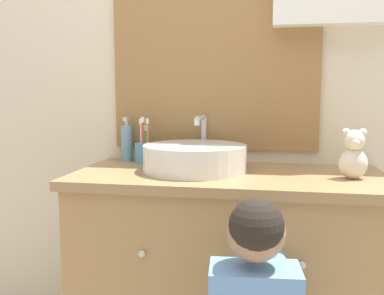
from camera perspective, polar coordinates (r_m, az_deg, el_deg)
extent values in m
cube|color=beige|center=(1.89, 5.84, 10.43)|extent=(3.20, 0.06, 2.50)
cube|color=olive|center=(1.87, 2.99, 13.93)|extent=(0.88, 0.02, 0.92)
cube|color=#B2C1CC|center=(1.87, 2.97, 13.95)|extent=(0.82, 0.01, 0.86)
cube|color=#A37A4C|center=(1.75, 4.64, -17.68)|extent=(1.12, 0.50, 0.81)
cube|color=#99754C|center=(1.62, 4.80, -4.01)|extent=(1.16, 0.54, 0.03)
sphere|color=silver|center=(1.49, -6.71, -13.91)|extent=(0.02, 0.02, 0.02)
sphere|color=silver|center=(1.43, 14.47, -14.95)|extent=(0.02, 0.02, 0.02)
cylinder|color=silver|center=(1.64, 0.37, -1.41)|extent=(0.40, 0.40, 0.10)
cylinder|color=silver|center=(1.64, 0.38, 0.22)|extent=(0.33, 0.33, 0.01)
cylinder|color=silver|center=(1.86, 1.58, 1.07)|extent=(0.02, 0.02, 0.20)
cylinder|color=silver|center=(1.76, 1.14, 3.97)|extent=(0.02, 0.18, 0.02)
cylinder|color=silver|center=(1.67, 0.65, 3.39)|extent=(0.02, 0.02, 0.02)
sphere|color=white|center=(1.85, 4.93, -0.82)|extent=(0.06, 0.06, 0.06)
cylinder|color=#4C93C6|center=(1.85, -6.37, -0.73)|extent=(0.08, 0.08, 0.09)
cylinder|color=orange|center=(1.83, -5.90, 1.05)|extent=(0.01, 0.01, 0.18)
cube|color=white|center=(1.83, -5.93, 3.54)|extent=(0.01, 0.02, 0.02)
cylinder|color=#47B26B|center=(1.87, -6.16, 0.66)|extent=(0.01, 0.01, 0.15)
cube|color=white|center=(1.86, -6.19, 2.61)|extent=(0.01, 0.02, 0.02)
cylinder|color=white|center=(1.85, -6.82, 1.05)|extent=(0.01, 0.01, 0.18)
cube|color=white|center=(1.84, -6.85, 3.49)|extent=(0.01, 0.02, 0.02)
cylinder|color=#D6423D|center=(1.83, -6.53, 1.13)|extent=(0.01, 0.01, 0.19)
cube|color=white|center=(1.82, -6.57, 3.72)|extent=(0.01, 0.02, 0.02)
cylinder|color=#6B93B2|center=(1.91, -8.68, 0.53)|extent=(0.05, 0.05, 0.16)
cylinder|color=silver|center=(1.90, -8.74, 3.22)|extent=(0.01, 0.01, 0.02)
cube|color=silver|center=(1.89, -8.83, 3.78)|extent=(0.02, 0.03, 0.02)
sphere|color=#997051|center=(1.13, 8.50, -11.07)|extent=(0.15, 0.15, 0.15)
sphere|color=black|center=(1.11, 8.58, -10.33)|extent=(0.14, 0.14, 0.14)
cylinder|color=#6693D1|center=(1.38, 11.46, -14.75)|extent=(0.08, 0.27, 0.05)
cylinder|color=#E5CC4C|center=(1.49, 10.94, -11.41)|extent=(0.01, 0.05, 0.12)
ellipsoid|color=beige|center=(1.60, 20.67, -2.04)|extent=(0.10, 0.08, 0.11)
sphere|color=beige|center=(1.59, 20.80, 0.92)|extent=(0.07, 0.07, 0.07)
sphere|color=beige|center=(1.58, 19.87, 1.93)|extent=(0.03, 0.03, 0.03)
sphere|color=beige|center=(1.59, 21.82, 1.88)|extent=(0.03, 0.03, 0.03)
sphere|color=silver|center=(1.56, 21.00, 0.59)|extent=(0.03, 0.03, 0.03)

